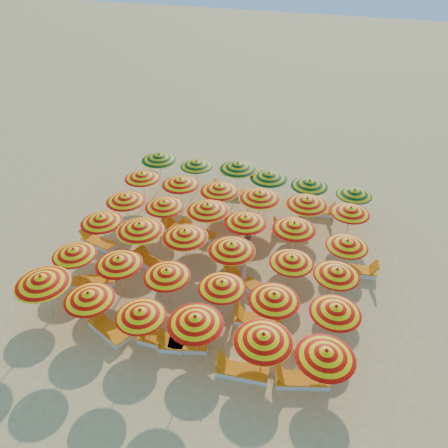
# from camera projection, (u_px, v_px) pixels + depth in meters

# --- Properties ---
(ground) EXTENTS (120.00, 120.00, 0.00)m
(ground) POSITION_uv_depth(u_px,v_px,m) (220.00, 260.00, 19.20)
(ground) COLOR #D5B25E
(ground) RESTS_ON ground
(umbrella_0) EXTENTS (2.45, 2.45, 2.10)m
(umbrella_0) POSITION_uv_depth(u_px,v_px,m) (41.00, 280.00, 15.44)
(umbrella_0) COLOR silver
(umbrella_0) RESTS_ON ground
(umbrella_1) EXTENTS (2.19, 2.19, 1.87)m
(umbrella_1) POSITION_uv_depth(u_px,v_px,m) (89.00, 296.00, 15.07)
(umbrella_1) COLOR silver
(umbrella_1) RESTS_ON ground
(umbrella_2) EXTENTS (2.04, 2.04, 1.81)m
(umbrella_2) POSITION_uv_depth(u_px,v_px,m) (140.00, 313.00, 14.50)
(umbrella_2) COLOR silver
(umbrella_2) RESTS_ON ground
(umbrella_3) EXTENTS (2.45, 2.45, 1.98)m
(umbrella_3) POSITION_uv_depth(u_px,v_px,m) (195.00, 320.00, 14.06)
(umbrella_3) COLOR silver
(umbrella_3) RESTS_ON ground
(umbrella_4) EXTENTS (2.06, 2.06, 2.01)m
(umbrella_4) POSITION_uv_depth(u_px,v_px,m) (263.00, 337.00, 13.44)
(umbrella_4) COLOR silver
(umbrella_4) RESTS_ON ground
(umbrella_5) EXTENTS (2.23, 2.23, 1.96)m
(umbrella_5) POSITION_uv_depth(u_px,v_px,m) (326.00, 354.00, 12.99)
(umbrella_5) COLOR silver
(umbrella_5) RESTS_ON ground
(umbrella_6) EXTENTS (2.10, 2.10, 1.84)m
(umbrella_6) POSITION_uv_depth(u_px,v_px,m) (74.00, 252.00, 17.09)
(umbrella_6) COLOR silver
(umbrella_6) RESTS_ON ground
(umbrella_7) EXTENTS (2.10, 2.10, 1.93)m
(umbrella_7) POSITION_uv_depth(u_px,v_px,m) (119.00, 261.00, 16.54)
(umbrella_7) COLOR silver
(umbrella_7) RESTS_ON ground
(umbrella_8) EXTENTS (1.86, 1.86, 1.88)m
(umbrella_8) POSITION_uv_depth(u_px,v_px,m) (167.00, 273.00, 16.05)
(umbrella_8) COLOR silver
(umbrella_8) RESTS_ON ground
(umbrella_9) EXTENTS (2.01, 2.01, 1.85)m
(umbrella_9) POSITION_uv_depth(u_px,v_px,m) (222.00, 284.00, 15.57)
(umbrella_9) COLOR silver
(umbrella_9) RESTS_ON ground
(umbrella_10) EXTENTS (2.29, 2.29, 1.91)m
(umbrella_10) POSITION_uv_depth(u_px,v_px,m) (274.00, 297.00, 14.99)
(umbrella_10) COLOR silver
(umbrella_10) RESTS_ON ground
(umbrella_11) EXTENTS (2.05, 2.05, 1.87)m
(umbrella_11) POSITION_uv_depth(u_px,v_px,m) (336.00, 309.00, 14.57)
(umbrella_11) COLOR silver
(umbrella_11) RESTS_ON ground
(umbrella_12) EXTENTS (2.08, 2.08, 1.94)m
(umbrella_12) POSITION_uv_depth(u_px,v_px,m) (101.00, 219.00, 18.78)
(umbrella_12) COLOR silver
(umbrella_12) RESTS_ON ground
(umbrella_13) EXTENTS (2.45, 2.45, 2.11)m
(umbrella_13) POSITION_uv_depth(u_px,v_px,m) (140.00, 227.00, 18.06)
(umbrella_13) COLOR silver
(umbrella_13) RESTS_ON ground
(umbrella_14) EXTENTS (2.50, 2.50, 2.02)m
(umbrella_14) POSITION_uv_depth(u_px,v_px,m) (185.00, 234.00, 17.80)
(umbrella_14) COLOR silver
(umbrella_14) RESTS_ON ground
(umbrella_15) EXTENTS (2.47, 2.47, 2.02)m
(umbrella_15) POSITION_uv_depth(u_px,v_px,m) (232.00, 247.00, 17.10)
(umbrella_15) COLOR silver
(umbrella_15) RESTS_ON ground
(umbrella_16) EXTENTS (2.27, 2.27, 1.83)m
(umbrella_16) POSITION_uv_depth(u_px,v_px,m) (292.00, 259.00, 16.73)
(umbrella_16) COLOR silver
(umbrella_16) RESTS_ON ground
(umbrella_17) EXTENTS (2.08, 2.08, 1.82)m
(umbrella_17) POSITION_uv_depth(u_px,v_px,m) (337.00, 272.00, 16.14)
(umbrella_17) COLOR silver
(umbrella_17) RESTS_ON ground
(umbrella_18) EXTENTS (2.39, 2.39, 1.93)m
(umbrella_18) POSITION_uv_depth(u_px,v_px,m) (125.00, 198.00, 20.19)
(umbrella_18) COLOR silver
(umbrella_18) RESTS_ON ground
(umbrella_19) EXTENTS (2.05, 2.05, 1.91)m
(umbrella_19) POSITION_uv_depth(u_px,v_px,m) (164.00, 204.00, 19.83)
(umbrella_19) COLOR silver
(umbrella_19) RESTS_ON ground
(umbrella_20) EXTENTS (2.31, 2.31, 2.06)m
(umbrella_20) POSITION_uv_depth(u_px,v_px,m) (208.00, 207.00, 19.34)
(umbrella_20) COLOR silver
(umbrella_20) RESTS_ON ground
(umbrella_21) EXTENTS (1.94, 1.94, 1.96)m
(umbrella_21) POSITION_uv_depth(u_px,v_px,m) (246.00, 219.00, 18.72)
(umbrella_21) COLOR silver
(umbrella_21) RESTS_ON ground
(umbrella_22) EXTENTS (2.33, 2.33, 1.99)m
(umbrella_22) POSITION_uv_depth(u_px,v_px,m) (294.00, 226.00, 18.31)
(umbrella_22) COLOR silver
(umbrella_22) RESTS_ON ground
(umbrella_23) EXTENTS (2.06, 2.06, 1.82)m
(umbrella_23) POSITION_uv_depth(u_px,v_px,m) (347.00, 243.00, 17.57)
(umbrella_23) COLOR silver
(umbrella_23) RESTS_ON ground
(umbrella_24) EXTENTS (1.90, 1.90, 1.92)m
(umbrella_24) POSITION_uv_depth(u_px,v_px,m) (142.00, 175.00, 21.96)
(umbrella_24) COLOR silver
(umbrella_24) RESTS_ON ground
(umbrella_25) EXTENTS (2.39, 2.39, 1.98)m
(umbrella_25) POSITION_uv_depth(u_px,v_px,m) (181.00, 181.00, 21.36)
(umbrella_25) COLOR silver
(umbrella_25) RESTS_ON ground
(umbrella_26) EXTENTS (2.06, 2.06, 2.03)m
(umbrella_26) POSITION_uv_depth(u_px,v_px,m) (220.00, 188.00, 20.76)
(umbrella_26) COLOR silver
(umbrella_26) RESTS_ON ground
(umbrella_27) EXTENTS (1.98, 1.98, 2.08)m
(umbrella_27) POSITION_uv_depth(u_px,v_px,m) (260.00, 195.00, 20.16)
(umbrella_27) COLOR silver
(umbrella_27) RESTS_ON ground
(umbrella_28) EXTENTS (2.24, 2.24, 2.06)m
(umbrella_28) POSITION_uv_depth(u_px,v_px,m) (307.00, 201.00, 19.75)
(umbrella_28) COLOR silver
(umbrella_28) RESTS_ON ground
(umbrella_29) EXTENTS (2.13, 2.13, 1.86)m
(umbrella_29) POSITION_uv_depth(u_px,v_px,m) (351.00, 210.00, 19.45)
(umbrella_29) COLOR silver
(umbrella_29) RESTS_ON ground
(umbrella_30) EXTENTS (2.42, 2.42, 2.10)m
(umbrella_30) POSITION_uv_depth(u_px,v_px,m) (159.00, 157.00, 23.28)
(umbrella_30) COLOR silver
(umbrella_30) RESTS_ON ground
(umbrella_31) EXTENTS (2.14, 2.14, 1.84)m
(umbrella_31) POSITION_uv_depth(u_px,v_px,m) (196.00, 163.00, 23.16)
(umbrella_31) COLOR silver
(umbrella_31) RESTS_ON ground
(umbrella_32) EXTENTS (2.65, 2.65, 2.12)m
(umbrella_32) POSITION_uv_depth(u_px,v_px,m) (238.00, 166.00, 22.43)
(umbrella_32) COLOR silver
(umbrella_32) RESTS_ON ground
(umbrella_33) EXTENTS (2.04, 2.04, 2.00)m
(umbrella_33) POSITION_uv_depth(u_px,v_px,m) (269.00, 175.00, 21.81)
(umbrella_33) COLOR silver
(umbrella_33) RESTS_ON ground
(umbrella_34) EXTENTS (2.26, 2.26, 1.93)m
(umbrella_34) POSITION_uv_depth(u_px,v_px,m) (310.00, 183.00, 21.31)
(umbrella_34) COLOR silver
(umbrella_34) RESTS_ON ground
(umbrella_35) EXTENTS (1.76, 1.76, 1.81)m
(umbrella_35) POSITION_uv_depth(u_px,v_px,m) (354.00, 192.00, 20.80)
(umbrella_35) COLOR silver
(umbrella_35) RESTS_ON ground
(lounger_0) EXTENTS (1.82, 1.20, 0.69)m
(lounger_0) POSITION_uv_depth(u_px,v_px,m) (108.00, 329.00, 15.78)
(lounger_0) COLOR white
(lounger_0) RESTS_ON ground
(lounger_1) EXTENTS (1.75, 0.62, 0.69)m
(lounger_1) POSITION_uv_depth(u_px,v_px,m) (161.00, 340.00, 15.38)
(lounger_1) COLOR white
(lounger_1) RESTS_ON ground
(lounger_2) EXTENTS (1.82, 1.01, 0.69)m
(lounger_2) POSITION_uv_depth(u_px,v_px,m) (182.00, 345.00, 15.22)
(lounger_2) COLOR white
(lounger_2) RESTS_ON ground
(lounger_3) EXTENTS (1.78, 0.75, 0.69)m
(lounger_3) POSITION_uv_depth(u_px,v_px,m) (241.00, 371.00, 14.34)
(lounger_3) COLOR white
(lounger_3) RESTS_ON ground
(lounger_4) EXTENTS (1.83, 1.06, 0.69)m
(lounger_4) POSITION_uv_depth(u_px,v_px,m) (301.00, 380.00, 14.07)
(lounger_4) COLOR white
(lounger_4) RESTS_ON ground
(lounger_5) EXTENTS (1.82, 1.25, 0.69)m
(lounger_5) POSITION_uv_depth(u_px,v_px,m) (95.00, 281.00, 17.89)
(lounger_5) COLOR white
(lounger_5) RESTS_ON ground
(lounger_6) EXTENTS (1.78, 0.73, 0.69)m
(lounger_6) POSITION_uv_depth(u_px,v_px,m) (256.00, 320.00, 16.14)
(lounger_6) COLOR white
(lounger_6) RESTS_ON ground
(lounger_7) EXTENTS (1.82, 0.94, 0.69)m
(lounger_7) POSITION_uv_depth(u_px,v_px,m) (98.00, 242.00, 20.00)
(lounger_7) COLOR white
(lounger_7) RESTS_ON ground
(lounger_8) EXTENTS (1.83, 1.09, 0.69)m
(lounger_8) POSITION_uv_depth(u_px,v_px,m) (153.00, 264.00, 18.77)
(lounger_8) COLOR white
(lounger_8) RESTS_ON ground
(lounger_9) EXTENTS (1.82, 1.18, 0.69)m
(lounger_9) POSITION_uv_depth(u_px,v_px,m) (243.00, 281.00, 17.89)
(lounger_9) COLOR white
(lounger_9) RESTS_ON ground
(lounger_10) EXTENTS (1.82, 1.22, 0.69)m
(lounger_10) POSITION_uv_depth(u_px,v_px,m) (178.00, 231.00, 20.69)
(lounger_10) COLOR white
(lounger_10) RESTS_ON ground
(lounger_11) EXTENTS (1.80, 0.86, 0.69)m
(lounger_11) POSITION_uv_depth(u_px,v_px,m) (198.00, 233.00, 20.58)
(lounger_11) COLOR white
(lounger_11) RESTS_ON ground
(lounger_12) EXTENTS (1.80, 0.82, 0.69)m
(lounger_12) POSITION_uv_depth(u_px,v_px,m) (357.00, 271.00, 18.38)
(lounger_12) COLOR white
(lounger_12) RESTS_ON ground
(lounger_13) EXTENTS (1.73, 0.58, 0.69)m
(lounger_13) POSITION_uv_depth(u_px,v_px,m) (231.00, 218.00, 21.56)
(lounger_13) COLOR white
(lounger_13) RESTS_ON ground
(lounger_14) EXTENTS (1.82, 0.93, 0.69)m
(lounger_14) POSITION_uv_depth(u_px,v_px,m) (290.00, 229.00, 20.79)
(lounger_14) COLOR white
(lounger_14) RESTS_ON ground
(lounger_15) EXTENTS (1.76, 0.66, 0.69)m
(lounger_15) POSITION_uv_depth(u_px,v_px,m) (228.00, 191.00, 23.69)
(lounger_15) COLOR white
(lounger_15) RESTS_ON ground
(lounger_16) EXTENTS (1.79, 0.78, 0.69)m
(lounger_16) POSITION_uv_depth(u_px,v_px,m) (318.00, 211.00, 22.08)
(lounger_16) COLOR white
(lounger_16) RESTS_ON ground
(beachgoer_a) EXTENTS (0.33, 0.49, 1.32)m
(beachgoer_a) POSITION_uv_depth(u_px,v_px,m) (243.00, 272.00, 17.54)
(beachgoer_a) COLOR tan
(beachgoer_a) RESTS_ON ground
(beachgoer_b) EXTENTS (0.71, 0.79, 1.34)m
(beachgoer_b) POSITION_uv_depth(u_px,v_px,m) (249.00, 244.00, 19.02)
(beachgoer_b) COLOR tan
(beachgoer_b) RESTS_ON ground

